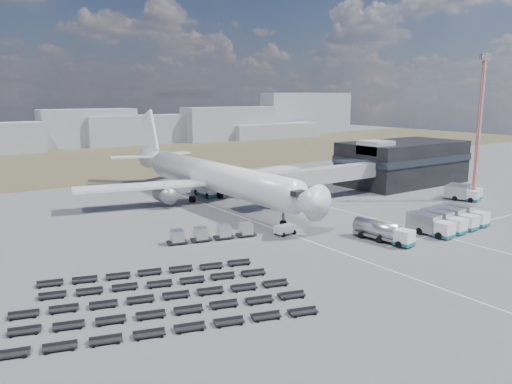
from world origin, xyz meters
TOP-DOWN VIEW (x-y plane):
  - ground at (0.00, 0.00)m, footprint 420.00×420.00m
  - grass_strip at (0.00, 110.00)m, footprint 420.00×90.00m
  - lane_markings at (9.77, 3.00)m, footprint 47.12×110.00m
  - terminal at (47.77, 23.96)m, footprint 30.40×16.40m
  - jet_bridge at (15.90, 20.42)m, footprint 30.30×3.80m
  - airliner at (0.00, 32.38)m, footprint 51.59×64.53m
  - skyline at (8.38, 152.53)m, footprint 326.28×26.20m
  - fuel_tanker at (6.67, -5.84)m, footprint 3.48×9.42m
  - pushback_tug at (-2.66, 5.16)m, footprint 3.28×1.98m
  - catering_truck at (2.20, 37.92)m, footprint 2.90×6.85m
  - service_trucks_near at (20.43, -7.26)m, footprint 13.29×7.89m
  - service_trucks_far at (43.35, 4.80)m, footprint 7.20×7.85m
  - uld_row at (-13.22, 8.97)m, footprint 13.39×4.76m
  - baggage_dollies at (-28.80, -6.71)m, footprint 31.33×24.21m
  - floodlight_mast at (43.46, 2.65)m, footprint 2.70×2.21m

SIDE VIEW (x-z plane):
  - ground at x=0.00m, z-range 0.00..0.00m
  - grass_strip at x=0.00m, z-range 0.00..0.01m
  - lane_markings at x=9.77m, z-range 0.00..0.01m
  - baggage_dollies at x=-28.80m, z-range 0.00..0.66m
  - pushback_tug at x=-2.66m, z-range 0.00..1.44m
  - uld_row at x=-13.22m, z-range 0.18..2.03m
  - service_trucks_far at x=43.35m, z-range 0.11..2.71m
  - fuel_tanker at x=6.67m, z-range 0.00..2.97m
  - service_trucks_near at x=20.43m, z-range 0.12..2.98m
  - catering_truck at x=2.20m, z-range 0.04..3.16m
  - jet_bridge at x=15.90m, z-range 1.53..8.58m
  - terminal at x=47.77m, z-range -0.25..10.75m
  - airliner at x=0.00m, z-range -3.52..14.10m
  - skyline at x=8.38m, z-range -4.05..21.11m
  - floodlight_mast at x=43.46m, z-range 0.03..28.65m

